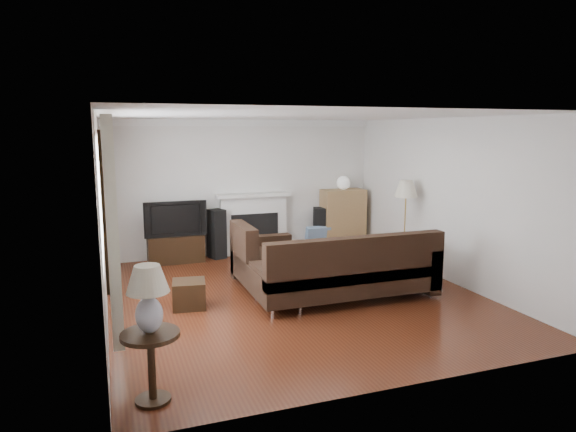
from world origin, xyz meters
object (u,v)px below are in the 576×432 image
object	(u,v)px
bookshelf	(343,219)
side_table	(152,367)
coffee_table	(296,258)
tv_stand	(176,248)
sectional_sofa	(344,268)
floor_lamp	(405,225)

from	to	relation	value
bookshelf	side_table	world-z (taller)	bookshelf
coffee_table	side_table	bearing A→B (deg)	-109.51
tv_stand	side_table	size ratio (longest dim) A/B	1.55
coffee_table	bookshelf	bearing A→B (deg)	60.19
sectional_sofa	floor_lamp	world-z (taller)	floor_lamp
sectional_sofa	coffee_table	xyz separation A→B (m)	(-0.14, 1.49, -0.21)
sectional_sofa	floor_lamp	xyz separation A→B (m)	(1.62, 1.06, 0.31)
bookshelf	side_table	distance (m)	6.29
coffee_table	floor_lamp	xyz separation A→B (m)	(1.76, -0.44, 0.51)
bookshelf	sectional_sofa	bearing A→B (deg)	-115.29
floor_lamp	tv_stand	bearing A→B (deg)	153.48
sectional_sofa	coffee_table	world-z (taller)	sectional_sofa
tv_stand	bookshelf	bearing A→B (deg)	0.34
tv_stand	coffee_table	world-z (taller)	tv_stand
coffee_table	floor_lamp	world-z (taller)	floor_lamp
bookshelf	sectional_sofa	distance (m)	3.15
side_table	sectional_sofa	bearing A→B (deg)	34.87
tv_stand	side_table	world-z (taller)	side_table
coffee_table	floor_lamp	distance (m)	1.88
bookshelf	coffee_table	world-z (taller)	bookshelf
bookshelf	tv_stand	bearing A→B (deg)	-179.66
sectional_sofa	coffee_table	size ratio (longest dim) A/B	2.25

